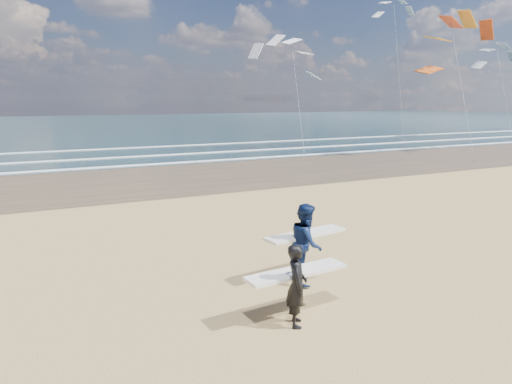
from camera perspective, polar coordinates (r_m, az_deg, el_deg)
wet_sand_strip at (r=35.75m, az=18.39°, el=4.02°), size 220.00×12.00×0.01m
ocean at (r=83.29m, az=-8.55°, el=8.47°), size 220.00×100.00×0.02m
foam_breakers at (r=43.51m, az=9.11°, el=5.77°), size 220.00×11.70×0.05m
surfer_near at (r=9.05m, az=5.10°, el=-11.25°), size 2.24×1.05×1.65m
surfer_far at (r=11.00m, az=6.29°, el=-6.34°), size 2.25×1.35×1.94m
kite_0 at (r=37.92m, az=23.85°, el=14.85°), size 7.87×4.97×11.50m
kite_1 at (r=38.24m, az=4.98°, el=14.11°), size 6.75×4.84×10.33m
kite_2 at (r=58.00m, az=28.35°, el=12.60°), size 6.63×4.83×11.63m
kite_5 at (r=53.41m, az=17.30°, el=15.66°), size 5.44×4.70×16.16m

